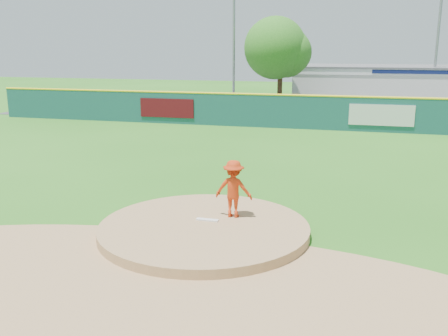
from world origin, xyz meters
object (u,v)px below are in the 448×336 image
(pitcher, at_px, (234,189))
(light_pole_left, at_px, (234,30))
(van, at_px, (236,108))
(deciduous_tree, at_px, (281,50))
(light_pole_right, at_px, (438,36))
(playground_slide, at_px, (89,100))
(pool_building_grp, at_px, (389,86))

(pitcher, distance_m, light_pole_left, 27.45)
(pitcher, height_order, van, pitcher)
(deciduous_tree, distance_m, light_pole_right, 11.75)
(van, xyz_separation_m, light_pole_left, (-1.42, 4.88, 5.41))
(van, bearing_deg, deciduous_tree, -41.69)
(van, relative_size, deciduous_tree, 0.61)
(van, xyz_separation_m, light_pole_right, (13.58, 6.88, 4.90))
(playground_slide, bearing_deg, light_pole_left, 19.44)
(pool_building_grp, xyz_separation_m, playground_slide, (-22.71, -8.77, -0.89))
(van, relative_size, pool_building_grp, 0.29)
(van, bearing_deg, light_pole_right, -63.01)
(deciduous_tree, bearing_deg, light_pole_right, 19.98)
(van, relative_size, light_pole_right, 0.45)
(pitcher, distance_m, van, 21.91)
(pool_building_grp, bearing_deg, light_pole_left, -157.40)
(pitcher, xyz_separation_m, van, (-5.17, 21.29, -0.39))
(pool_building_grp, xyz_separation_m, deciduous_tree, (-8.00, -6.99, 2.89))
(pool_building_grp, relative_size, light_pole_left, 1.38)
(van, xyz_separation_m, pool_building_grp, (10.58, 9.88, 1.02))
(deciduous_tree, relative_size, light_pole_right, 0.74)
(deciduous_tree, bearing_deg, van, -131.79)
(pool_building_grp, height_order, playground_slide, pool_building_grp)
(pitcher, relative_size, pool_building_grp, 0.10)
(light_pole_right, bearing_deg, light_pole_left, -172.41)
(playground_slide, relative_size, deciduous_tree, 0.38)
(pitcher, distance_m, light_pole_right, 29.75)
(pool_building_grp, distance_m, light_pole_right, 5.75)
(pool_building_grp, xyz_separation_m, light_pole_right, (3.00, -2.99, 3.88))
(van, bearing_deg, light_pole_left, 16.33)
(playground_slide, distance_m, light_pole_left, 12.52)
(playground_slide, height_order, deciduous_tree, deciduous_tree)
(van, distance_m, light_pole_right, 15.99)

